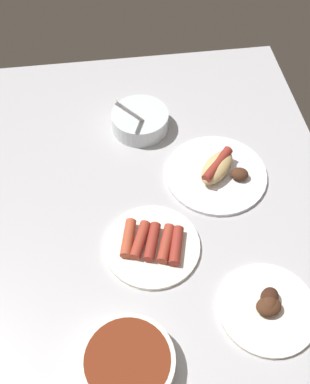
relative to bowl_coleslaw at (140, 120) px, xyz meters
The scene contains 6 objects.
ground_plane 28.88cm from the bowl_coleslaw, ahead, with size 120.00×90.00×3.00cm, color #B2B2B7.
bowl_coleslaw is the anchor object (origin of this frame).
plate_sausages 38.57cm from the bowl_coleslaw, ahead, with size 21.98×21.98×3.51cm.
bowl_chili 65.27cm from the bowl_coleslaw, ahead, with size 18.26×18.26×4.59cm.
plate_hotdog_assembled 26.37cm from the bowl_coleslaw, 41.44° to the left, with size 25.99×25.99×5.61cm.
plate_grilled_meat 60.18cm from the bowl_coleslaw, 19.65° to the left, with size 20.84×20.84×4.09cm.
Camera 1 is at (64.11, -9.65, 93.19)cm, focal length 43.75 mm.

